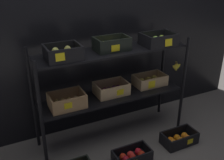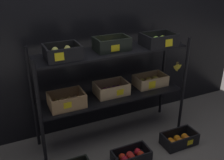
% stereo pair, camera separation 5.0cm
% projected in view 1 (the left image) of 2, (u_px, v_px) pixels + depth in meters
% --- Properties ---
extents(ground_plane, '(10.00, 10.00, 0.00)m').
position_uv_depth(ground_plane, '(112.00, 135.00, 2.98)').
color(ground_plane, '#605B56').
extents(storefront_wall, '(3.96, 0.12, 2.32)m').
position_uv_depth(storefront_wall, '(96.00, 27.00, 2.82)').
color(storefront_wall, black).
rests_on(storefront_wall, ground_plane).
extents(display_rack, '(1.68, 0.43, 1.14)m').
position_uv_depth(display_rack, '(114.00, 73.00, 2.66)').
color(display_rack, black).
rests_on(display_rack, ground_plane).
extents(crate_ground_apple_red, '(0.37, 0.21, 0.11)m').
position_uv_depth(crate_ground_apple_red, '(132.00, 156.00, 2.61)').
color(crate_ground_apple_red, black).
rests_on(crate_ground_apple_red, ground_plane).
extents(crate_ground_orange, '(0.38, 0.21, 0.14)m').
position_uv_depth(crate_ground_orange, '(179.00, 139.00, 2.84)').
color(crate_ground_orange, black).
rests_on(crate_ground_orange, ground_plane).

